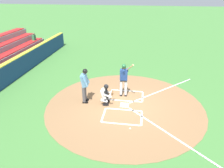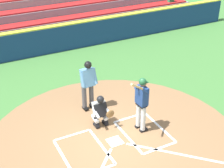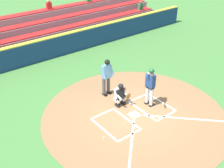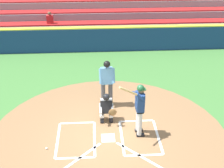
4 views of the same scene
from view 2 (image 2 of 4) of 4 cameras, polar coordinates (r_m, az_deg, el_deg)
name	(u,v)px [view 2 (image 2 of 4)]	position (r m, az deg, el deg)	size (l,w,h in m)	color
ground_plane	(115,142)	(10.43, 0.49, -9.79)	(120.00, 120.00, 0.00)	#427A38
dirt_circle	(115,142)	(10.42, 0.49, -9.76)	(8.00, 8.00, 0.01)	olive
home_plate_and_chalk	(129,159)	(9.83, 2.95, -12.55)	(7.93, 4.91, 0.01)	white
batter	(142,101)	(10.33, 5.05, -2.85)	(0.91, 0.76, 2.13)	silver
catcher	(101,110)	(10.78, -1.93, -4.48)	(0.59, 0.60, 1.13)	black
plate_umpire	(88,82)	(11.42, -4.13, 0.37)	(0.60, 0.44, 1.86)	#4C4C51
backstop_wall	(40,41)	(16.26, -12.08, 7.13)	(22.00, 0.36, 1.31)	navy
bleacher_stand	(25,24)	(18.72, -14.52, 9.92)	(20.00, 3.40, 2.55)	gray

